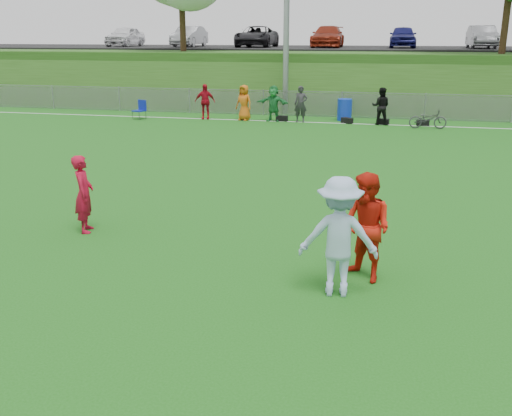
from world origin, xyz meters
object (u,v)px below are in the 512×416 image
(recycling_bin, at_px, (345,110))
(bicycle, at_px, (428,119))
(player_red_left, at_px, (84,194))
(player_red_center, at_px, (367,228))
(player_blue, at_px, (339,237))

(recycling_bin, xyz_separation_m, bicycle, (3.78, -1.68, -0.09))
(player_red_left, distance_m, bicycle, 17.71)
(player_red_center, xyz_separation_m, player_blue, (-0.41, -0.67, 0.04))
(recycling_bin, distance_m, bicycle, 4.14)
(player_red_center, relative_size, recycling_bin, 1.81)
(player_red_center, bearing_deg, bicycle, 123.18)
(player_red_left, distance_m, recycling_bin, 17.98)
(bicycle, bearing_deg, player_red_left, 149.53)
(player_red_left, xyz_separation_m, player_red_center, (5.89, -1.24, 0.11))
(player_red_left, height_order, player_blue, player_blue)
(recycling_bin, bearing_deg, player_blue, -86.28)
(player_red_center, bearing_deg, recycling_bin, 135.34)
(player_blue, xyz_separation_m, bicycle, (2.52, 17.71, -0.55))
(player_red_left, xyz_separation_m, bicycle, (7.99, 15.80, -0.40))
(recycling_bin, relative_size, bicycle, 0.64)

